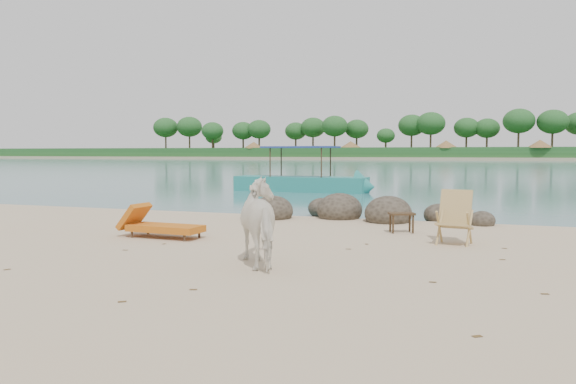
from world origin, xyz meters
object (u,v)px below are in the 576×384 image
object	(u,v)px
cow	(265,223)
lounge_chair	(165,225)
boat_near	(300,154)
deck_chair	(454,219)
side_table	(401,224)
boulders	(350,213)

from	to	relation	value
cow	lounge_chair	xyz separation A→B (m)	(-3.03, 1.91, -0.39)
cow	boat_near	xyz separation A→B (m)	(-5.22, 17.37, 1.06)
cow	deck_chair	size ratio (longest dim) A/B	1.56
cow	lounge_chair	bearing A→B (deg)	-70.14
deck_chair	side_table	bearing A→B (deg)	143.00
side_table	boat_near	world-z (taller)	boat_near
lounge_chair	boat_near	xyz separation A→B (m)	(-2.19, 15.46, 1.45)
boulders	side_table	distance (m)	2.79
deck_chair	boat_near	distance (m)	16.42
boulders	deck_chair	xyz separation A→B (m)	(2.91, -3.47, 0.34)
boulders	lounge_chair	world-z (taller)	boulders
side_table	lounge_chair	world-z (taller)	lounge_chair
side_table	boat_near	distance (m)	14.77
lounge_chair	deck_chair	world-z (taller)	deck_chair
cow	deck_chair	bearing A→B (deg)	-169.61
boat_near	lounge_chair	bearing A→B (deg)	-79.96
side_table	boat_near	bearing A→B (deg)	94.31
boulders	boat_near	size ratio (longest dim) A/B	0.87
boulders	boat_near	world-z (taller)	boat_near
boulders	cow	size ratio (longest dim) A/B	3.83
boulders	deck_chair	size ratio (longest dim) A/B	5.96
lounge_chair	side_table	bearing A→B (deg)	30.49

